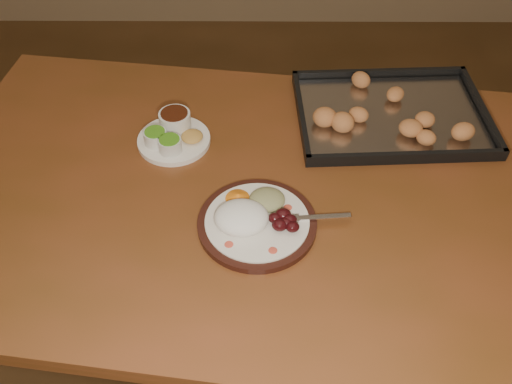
{
  "coord_description": "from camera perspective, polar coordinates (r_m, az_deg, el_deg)",
  "views": [
    {
      "loc": [
        0.27,
        -0.93,
        1.65
      ],
      "look_at": [
        0.27,
        -0.08,
        0.77
      ],
      "focal_mm": 40.0,
      "sensor_mm": 36.0,
      "label": 1
    }
  ],
  "objects": [
    {
      "name": "dining_table",
      "position": [
        1.33,
        0.41,
        -2.84
      ],
      "size": [
        1.6,
        1.09,
        0.75
      ],
      "rotation": [
        0.0,
        0.0,
        -0.13
      ],
      "color": "brown",
      "rests_on": "ground"
    },
    {
      "name": "condiment_saucer",
      "position": [
        1.38,
        -8.33,
        5.74
      ],
      "size": [
        0.17,
        0.17,
        0.06
      ],
      "rotation": [
        0.0,
        0.0,
        -0.31
      ],
      "color": "white",
      "rests_on": "dining_table"
    },
    {
      "name": "baking_tray",
      "position": [
        1.48,
        13.4,
        7.68
      ],
      "size": [
        0.48,
        0.37,
        0.05
      ],
      "rotation": [
        0.0,
        0.0,
        0.05
      ],
      "color": "black",
      "rests_on": "dining_table"
    },
    {
      "name": "dinner_plate",
      "position": [
        1.18,
        -0.11,
        -2.71
      ],
      "size": [
        0.32,
        0.25,
        0.06
      ],
      "rotation": [
        0.0,
        0.0,
        -0.01
      ],
      "color": "black",
      "rests_on": "dining_table"
    },
    {
      "name": "ground",
      "position": [
        1.92,
        -8.27,
        -14.27
      ],
      "size": [
        4.0,
        4.0,
        0.0
      ],
      "primitive_type": "plane",
      "color": "brown",
      "rests_on": "ground"
    }
  ]
}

